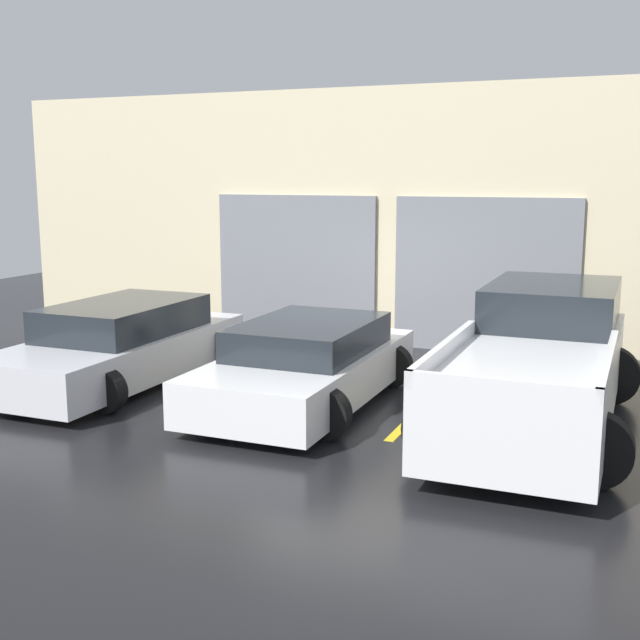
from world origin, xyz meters
name	(u,v)px	position (x,y,z in m)	size (l,w,h in m)	color
ground_plane	(337,383)	(0.00, 0.00, 0.00)	(28.00, 28.00, 0.00)	black
shophouse_building	(402,219)	(-0.01, 3.29, 2.32)	(16.48, 0.68, 4.70)	beige
pickup_truck	(539,363)	(3.09, -0.93, 0.80)	(2.40, 5.32, 1.67)	white
sedan_white	(307,365)	(0.00, -1.17, 0.55)	(2.26, 4.27, 1.15)	white
sedan_side	(122,345)	(-3.09, -1.16, 0.58)	(2.16, 4.61, 1.23)	silver
parking_stripe_far_left	(42,372)	(-4.63, -1.20, 0.00)	(0.12, 2.20, 0.01)	gold
parking_stripe_left	(210,392)	(-1.54, -1.20, 0.00)	(0.12, 2.20, 0.01)	gold
parking_stripe_centre	(414,416)	(1.54, -1.20, 0.00)	(0.12, 2.20, 0.01)	gold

